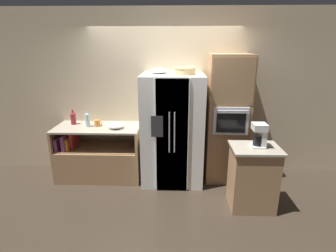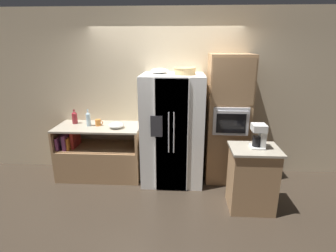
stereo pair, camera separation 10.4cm
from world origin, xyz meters
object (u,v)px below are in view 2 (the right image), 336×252
Objects in this scene: wicker_basket at (185,71)px; fruit_bowl at (160,71)px; mug at (98,123)px; mixing_bowl at (116,125)px; bottle_short at (75,117)px; bottle_tall at (88,119)px; coffee_maker at (260,135)px; refrigerator at (172,130)px; wall_oven at (227,120)px.

fruit_bowl is at bearing 162.42° from wicker_basket.
mug is 0.35m from mixing_bowl.
wicker_basket reaches higher than bottle_short.
bottle_tall is at bearing -172.03° from mug.
mixing_bowl is 2.22m from coffee_maker.
refrigerator is 6.39× the size of fruit_bowl.
bottle_tall is 0.17m from mug.
mug is 0.52× the size of mixing_bowl.
bottle_short is (-1.49, 0.08, -0.80)m from fruit_bowl.
refrigerator is at bearing -6.52° from bottle_short.
fruit_bowl reaches higher than mixing_bowl.
bottle_short is at bearing 155.97° from bottle_tall.
mixing_bowl is at bearing -15.46° from bottle_short.
bottle_short is (-1.88, 0.21, -0.82)m from wicker_basket.
mug is at bearing -179.69° from wall_oven.
bottle_tall is (-1.59, 0.08, -0.81)m from wicker_basket.
mug is at bearing 7.97° from bottle_tall.
bottle_tall is at bearing -177.91° from fruit_bowl.
refrigerator is at bearing -2.67° from bottle_tall.
bottle_tall is 0.50m from mixing_bowl.
bottle_short is at bearing 176.75° from fruit_bowl.
mixing_bowl is (0.77, -0.21, -0.07)m from bottle_short.
bottle_tall reaches higher than bottle_short.
fruit_bowl is (-1.10, 0.01, 0.78)m from wall_oven.
wall_oven is 1.35m from fruit_bowl.
fruit_bowl is at bearing 148.06° from coffee_maker.
coffee_maker is at bearing -32.69° from refrigerator.
bottle_tall is (-1.41, 0.07, 0.15)m from refrigerator.
wall_oven is 2.30m from bottle_tall.
refrigerator reaches higher than mug.
bottle_tall is 0.31m from bottle_short.
mug is (0.44, -0.11, -0.06)m from bottle_short.
refrigerator reaches higher than mixing_bowl.
wall_oven reaches higher than fruit_bowl.
mug is at bearing 160.91° from coffee_maker.
fruit_bowl reaches higher than bottle_short.
bottle_tall is 2.71m from coffee_maker.
bottle_short is 0.46m from mug.
wicker_basket is 1.42m from mixing_bowl.
mug is (0.15, 0.02, -0.07)m from bottle_tall.
mixing_bowl is (0.33, -0.11, -0.01)m from mug.
mixing_bowl is at bearing -176.25° from wall_oven.
wall_oven reaches higher than bottle_tall.
wall_oven is 0.90m from coffee_maker.
fruit_bowl is 1.14× the size of bottle_short.
wall_oven is (0.89, 0.10, 0.15)m from refrigerator.
fruit_bowl is at bearing 1.22° from mug.
wall_oven is at bearing -2.10° from bottle_short.
mixing_bowl is at bearing -10.00° from bottle_tall.
fruit_bowl is (-0.21, 0.11, 0.93)m from refrigerator.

